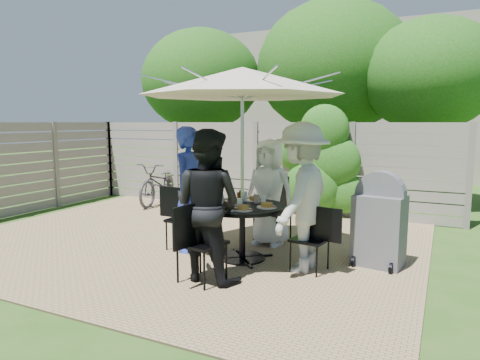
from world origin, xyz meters
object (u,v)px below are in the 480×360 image
at_px(plate_back, 255,199).
at_px(plate_right, 267,206).
at_px(chair_right, 311,252).
at_px(glass_right, 263,200).
at_px(person_back, 269,193).
at_px(glass_left, 221,199).
at_px(plate_left, 219,201).
at_px(syrup_jug, 240,198).
at_px(person_front, 207,206).
at_px(plate_front, 228,208).
at_px(person_right, 301,198).
at_px(bicycle, 161,183).
at_px(glass_back, 245,196).
at_px(chair_front, 201,259).
at_px(chair_left, 184,231).
at_px(chair_back, 273,224).
at_px(glass_front, 240,204).
at_px(bbq_grill, 379,223).
at_px(umbrella, 242,82).
at_px(person_left, 191,190).
at_px(patio_table, 242,222).
at_px(plate_extra, 243,209).
at_px(coffee_cup, 257,199).

bearing_deg(plate_back, plate_right, -48.70).
xyz_separation_m(chair_right, glass_right, (-0.70, 0.15, 0.57)).
bearing_deg(plate_right, person_back, 109.75).
distance_m(glass_left, glass_right, 0.56).
bearing_deg(chair_right, plate_right, 4.75).
distance_m(plate_left, syrup_jug, 0.31).
distance_m(person_front, plate_back, 1.20).
relative_size(person_back, plate_front, 6.16).
relative_size(person_right, plate_left, 7.12).
height_order(plate_right, glass_left, glass_left).
xyz_separation_m(chair_right, bicycle, (-4.32, 2.87, 0.23)).
distance_m(plate_right, glass_back, 0.53).
height_order(chair_front, glass_back, chair_front).
bearing_deg(chair_left, chair_back, 43.88).
relative_size(plate_back, syrup_jug, 1.63).
height_order(plate_back, glass_right, glass_right).
height_order(person_front, glass_front, person_front).
xyz_separation_m(plate_left, glass_front, (0.45, -0.29, 0.05)).
distance_m(chair_left, bbq_grill, 2.70).
xyz_separation_m(person_back, plate_front, (-0.08, -1.19, -0.02)).
bearing_deg(plate_back, umbrella, -93.70).
distance_m(glass_back, syrup_jug, 0.21).
xyz_separation_m(person_left, bbq_grill, (2.51, 0.49, -0.33)).
relative_size(plate_back, bicycle, 0.14).
bearing_deg(patio_table, plate_extra, -62.74).
height_order(plate_back, bicycle, bicycle).
bearing_deg(bbq_grill, coffee_cup, -160.12).
xyz_separation_m(person_front, plate_left, (-0.31, 0.85, -0.11)).
distance_m(umbrella, coffee_cup, 1.56).
bearing_deg(person_left, patio_table, -90.00).
bearing_deg(plate_front, coffee_cup, 76.52).
bearing_deg(syrup_jug, plate_front, -85.38).
relative_size(person_front, chair_right, 2.12).
distance_m(person_back, bbq_grill, 1.67).
bearing_deg(chair_right, coffee_cup, -9.49).
height_order(chair_right, glass_right, glass_right).
bearing_deg(glass_right, chair_right, -12.27).
relative_size(plate_front, plate_right, 1.00).
xyz_separation_m(chair_back, person_back, (-0.01, -0.14, 0.50)).
bearing_deg(plate_right, bicycle, 142.69).
relative_size(syrup_jug, coffee_cup, 1.33).
relative_size(person_left, plate_left, 6.87).
distance_m(chair_front, glass_left, 1.05).
bearing_deg(person_back, plate_back, -90.00).
bearing_deg(person_back, person_right, -45.00).
bearing_deg(coffee_cup, glass_front, -93.12).
bearing_deg(coffee_cup, person_left, -170.39).
bearing_deg(chair_left, chair_front, -46.17).
relative_size(person_left, person_front, 1.01).
relative_size(chair_left, person_right, 0.49).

